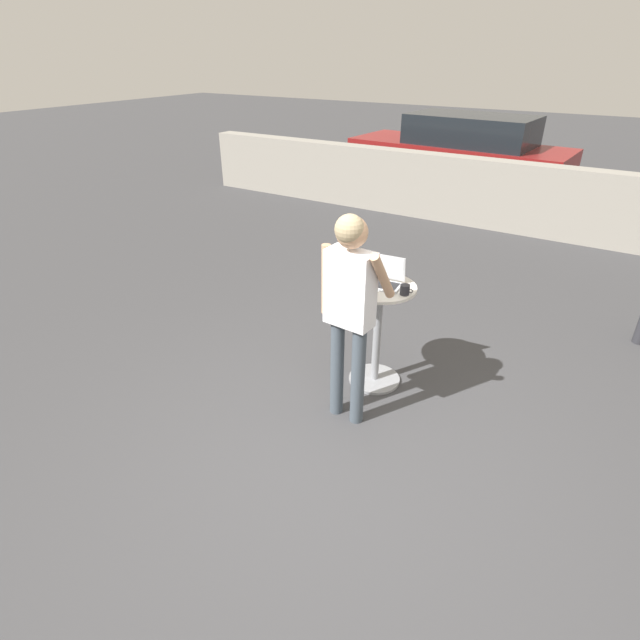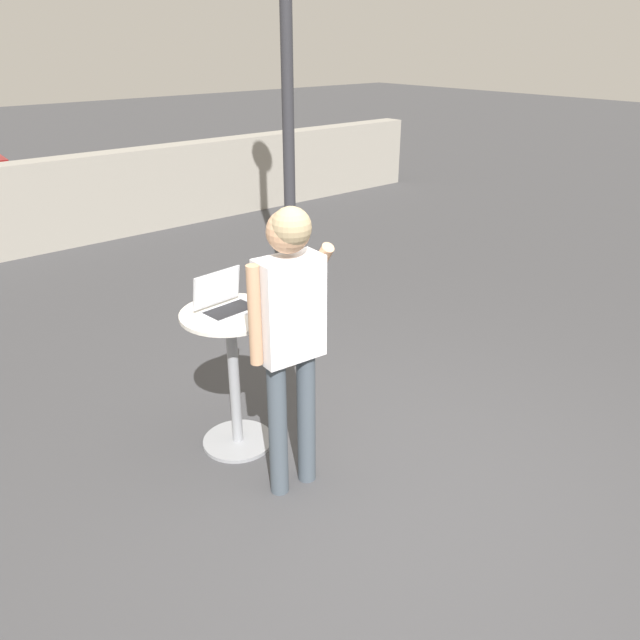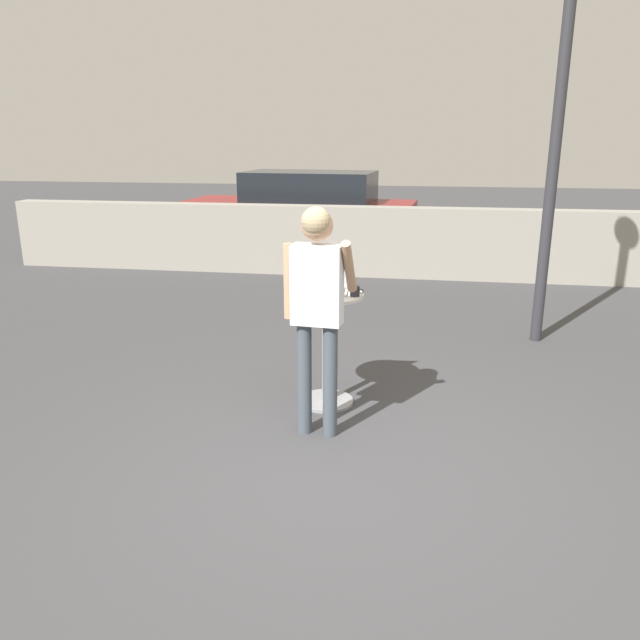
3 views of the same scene
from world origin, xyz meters
name	(u,v)px [view 2 (image 2 of 3)]	position (x,y,z in m)	size (l,w,h in m)	color
ground_plane	(396,512)	(0.00, 0.00, 0.00)	(50.00, 50.00, 0.00)	#3D3D3F
pavement_kerb	(29,208)	(0.00, 6.26, 0.56)	(12.98, 0.35, 1.12)	gray
cafe_table	(233,367)	(-0.32, 1.16, 0.58)	(0.62, 0.62, 0.97)	gray
laptop	(225,302)	(-0.32, 1.21, 1.02)	(0.36, 0.28, 0.24)	#B7BABF
coffee_mug	(266,298)	(-0.08, 1.11, 1.01)	(0.11, 0.08, 0.08)	#232328
standing_person	(290,320)	(-0.30, 0.58, 1.11)	(0.52, 0.37, 1.74)	#424C56
street_lamp	(286,4)	(1.74, 3.23, 2.77)	(0.32, 0.32, 4.29)	#2D2D33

